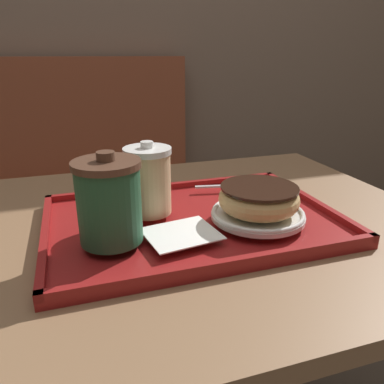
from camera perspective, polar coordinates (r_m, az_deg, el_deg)
wall_behind at (r=1.73m, az=-13.73°, el=26.13°), size 8.00×0.05×2.40m
booth_bench at (r=1.64m, az=-20.01°, el=-6.08°), size 1.18×0.44×1.00m
cafe_table at (r=0.78m, az=-2.35°, el=-15.04°), size 0.99×0.73×0.72m
serving_tray at (r=0.68m, az=0.00°, el=-4.52°), size 0.51×0.35×0.02m
napkin_paper at (r=0.59m, az=-1.63°, el=-6.34°), size 0.12×0.11×0.00m
coffee_cup_front at (r=0.56m, az=-12.51°, el=-1.36°), size 0.10×0.10×0.14m
coffee_cup_rear at (r=0.66m, az=-6.66°, el=1.77°), size 0.08×0.08×0.13m
plate_with_chocolate_donut at (r=0.66m, az=9.98°, el=-3.30°), size 0.16×0.16×0.01m
donut_chocolate_glazed at (r=0.65m, az=10.14°, el=-0.93°), size 0.14×0.14×0.04m
spoon at (r=0.81m, az=7.23°, el=1.19°), size 0.13×0.04×0.01m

